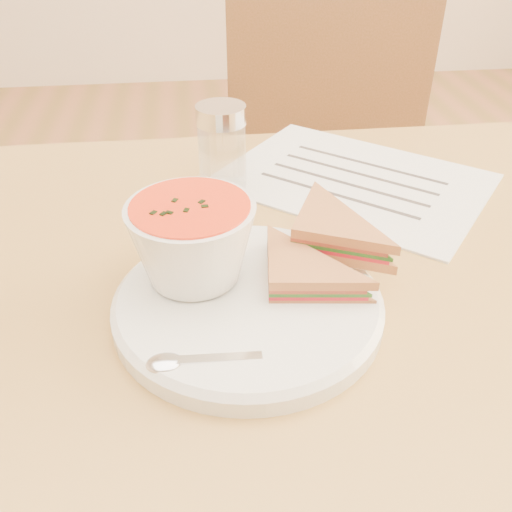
{
  "coord_description": "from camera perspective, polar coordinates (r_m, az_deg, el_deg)",
  "views": [
    {
      "loc": [
        -0.14,
        -0.49,
        1.1
      ],
      "look_at": [
        -0.09,
        -0.05,
        0.8
      ],
      "focal_mm": 40.0,
      "sensor_mm": 36.0,
      "label": 1
    }
  ],
  "objects": [
    {
      "name": "soup_bowl",
      "position": [
        0.53,
        -6.35,
        1.07
      ],
      "size": [
        0.15,
        0.15,
        0.08
      ],
      "primitive_type": null,
      "rotation": [
        0.0,
        0.0,
        -0.29
      ],
      "color": "white",
      "rests_on": "plate"
    },
    {
      "name": "condiment_shaker",
      "position": [
        0.73,
        -3.41,
        10.63
      ],
      "size": [
        0.06,
        0.06,
        0.11
      ],
      "primitive_type": null,
      "rotation": [
        0.0,
        0.0,
        -0.04
      ],
      "color": "silver",
      "rests_on": "dining_table"
    },
    {
      "name": "plate",
      "position": [
        0.54,
        -0.81,
        -4.96
      ],
      "size": [
        0.27,
        0.27,
        0.02
      ],
      "primitive_type": null,
      "rotation": [
        0.0,
        0.0,
        -0.08
      ],
      "color": "white",
      "rests_on": "dining_table"
    },
    {
      "name": "paper_menu",
      "position": [
        0.78,
        9.71,
        7.53
      ],
      "size": [
        0.41,
        0.4,
        0.0
      ],
      "primitive_type": null,
      "rotation": [
        0.0,
        0.0,
        -0.69
      ],
      "color": "white",
      "rests_on": "dining_table"
    },
    {
      "name": "spoon",
      "position": [
        0.47,
        -3.49,
        -10.25
      ],
      "size": [
        0.15,
        0.03,
        0.01
      ],
      "primitive_type": null,
      "rotation": [
        0.0,
        0.0,
        -0.02
      ],
      "color": "silver",
      "rests_on": "plate"
    },
    {
      "name": "dining_table",
      "position": [
        0.88,
        5.57,
        -20.69
      ],
      "size": [
        1.0,
        0.7,
        0.75
      ],
      "primitive_type": null,
      "color": "olive",
      "rests_on": "floor"
    },
    {
      "name": "sandwich_half_a",
      "position": [
        0.51,
        1.29,
        -4.01
      ],
      "size": [
        0.11,
        0.11,
        0.03
      ],
      "primitive_type": null,
      "rotation": [
        0.0,
        0.0,
        -0.12
      ],
      "color": "#BE7043",
      "rests_on": "plate"
    },
    {
      "name": "chair_far",
      "position": [
        1.2,
        6.47,
        3.57
      ],
      "size": [
        0.51,
        0.51,
        0.97
      ],
      "primitive_type": null,
      "rotation": [
        0.0,
        0.0,
        2.92
      ],
      "color": "brown",
      "rests_on": "floor"
    },
    {
      "name": "sandwich_half_b",
      "position": [
        0.56,
        3.46,
        1.3
      ],
      "size": [
        0.14,
        0.14,
        0.03
      ],
      "primitive_type": null,
      "rotation": [
        0.0,
        0.0,
        -0.42
      ],
      "color": "#BE7043",
      "rests_on": "plate"
    }
  ]
}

